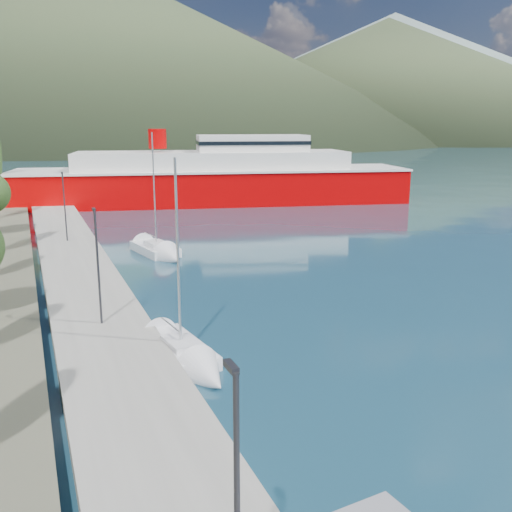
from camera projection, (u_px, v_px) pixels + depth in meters
name	position (u px, v px, depth m)	size (l,w,h in m)	color
ground	(80.00, 172.00, 129.52)	(1400.00, 1400.00, 0.00)	#183C4F
quay	(79.00, 273.00, 41.36)	(5.00, 88.00, 0.80)	gray
hills_far	(163.00, 59.00, 612.40)	(1480.00, 900.00, 180.00)	gray
hills_near	(190.00, 64.00, 381.94)	(1010.00, 520.00, 115.00)	#3A472B
lamp_posts	(96.00, 259.00, 29.96)	(0.15, 44.28, 6.06)	#2D2D33
sailboat_near	(193.00, 363.00, 26.18)	(3.17, 7.48, 10.41)	silver
sailboat_mid	(164.00, 254.00, 47.94)	(3.85, 7.97, 11.24)	silver
ferry	(215.00, 179.00, 79.94)	(55.47, 23.16, 10.78)	#B60001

